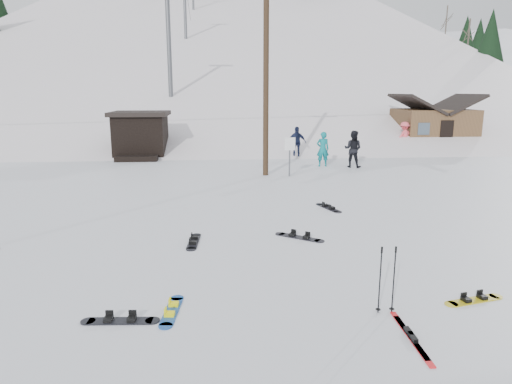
{
  "coord_description": "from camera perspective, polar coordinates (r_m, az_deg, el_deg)",
  "views": [
    {
      "loc": [
        -0.18,
        -7.58,
        4.0
      ],
      "look_at": [
        0.74,
        4.03,
        1.4
      ],
      "focal_mm": 32.0,
      "sensor_mm": 36.0,
      "label": 1
    }
  ],
  "objects": [
    {
      "name": "ground",
      "position": [
        8.58,
        -2.92,
        -15.25
      ],
      "size": [
        200.0,
        200.0,
        0.0
      ],
      "primitive_type": "plane",
      "color": "silver",
      "rests_on": "ground"
    },
    {
      "name": "ski_slope",
      "position": [
        64.6,
        -4.25,
        -1.78
      ],
      "size": [
        60.0,
        85.24,
        65.97
      ],
      "primitive_type": "cube",
      "rotation": [
        0.31,
        0.0,
        0.0
      ],
      "color": "white",
      "rests_on": "ground"
    },
    {
      "name": "ridge_right",
      "position": [
        70.7,
        28.28,
        -1.19
      ],
      "size": [
        45.66,
        93.98,
        54.59
      ],
      "primitive_type": "cube",
      "rotation": [
        0.21,
        -0.05,
        -0.12
      ],
      "color": "silver",
      "rests_on": "ground"
    },
    {
      "name": "treeline_crest",
      "position": [
        93.67,
        -4.5,
        10.11
      ],
      "size": [
        50.0,
        6.0,
        10.0
      ],
      "primitive_type": null,
      "color": "black",
      "rests_on": "ski_slope"
    },
    {
      "name": "utility_pole",
      "position": [
        21.7,
        1.26,
        14.38
      ],
      "size": [
        2.0,
        0.26,
        9.0
      ],
      "color": "#3A2819",
      "rests_on": "ground"
    },
    {
      "name": "trail_sign",
      "position": [
        21.59,
        4.25,
        5.3
      ],
      "size": [
        0.5,
        0.09,
        1.85
      ],
      "color": "#595B60",
      "rests_on": "ground"
    },
    {
      "name": "lift_hut",
      "position": [
        29.05,
        -14.19,
        7.0
      ],
      "size": [
        3.4,
        4.1,
        2.75
      ],
      "color": "black",
      "rests_on": "ground"
    },
    {
      "name": "lift_tower_near",
      "position": [
        37.97,
        -10.85,
        18.21
      ],
      "size": [
        2.2,
        0.36,
        8.0
      ],
      "color": "#595B60",
      "rests_on": "ski_slope"
    },
    {
      "name": "lift_tower_mid",
      "position": [
        58.63,
        -8.9,
        22.62
      ],
      "size": [
        2.2,
        0.36,
        8.0
      ],
      "color": "#595B60",
      "rests_on": "ski_slope"
    },
    {
      "name": "cabin",
      "position": [
        35.13,
        21.26,
        7.63
      ],
      "size": [
        5.39,
        4.4,
        3.77
      ],
      "color": "brown",
      "rests_on": "ground"
    },
    {
      "name": "hero_snowboard",
      "position": [
        8.85,
        -10.49,
        -14.36
      ],
      "size": [
        0.35,
        1.33,
        0.09
      ],
      "rotation": [
        0.0,
        0.0,
        1.47
      ],
      "color": "#1951A8",
      "rests_on": "ground"
    },
    {
      "name": "hero_skis",
      "position": [
        8.32,
        18.78,
        -16.71
      ],
      "size": [
        0.15,
        1.73,
        0.09
      ],
      "rotation": [
        0.0,
        0.0,
        -0.03
      ],
      "color": "red",
      "rests_on": "ground"
    },
    {
      "name": "ski_poles",
      "position": [
        8.75,
        16.05,
        -10.43
      ],
      "size": [
        0.35,
        0.09,
        1.27
      ],
      "color": "black",
      "rests_on": "ground"
    },
    {
      "name": "board_scatter_a",
      "position": [
        8.72,
        -16.61,
        -15.12
      ],
      "size": [
        1.4,
        0.33,
        0.1
      ],
      "rotation": [
        0.0,
        0.0,
        -0.06
      ],
      "color": "black",
      "rests_on": "ground"
    },
    {
      "name": "board_scatter_b",
      "position": [
        12.47,
        -7.79,
        -6.12
      ],
      "size": [
        0.34,
        1.44,
        0.1
      ],
      "rotation": [
        0.0,
        0.0,
        1.51
      ],
      "color": "black",
      "rests_on": "ground"
    },
    {
      "name": "board_scatter_d",
      "position": [
        12.77,
        5.44,
        -5.61
      ],
      "size": [
        1.26,
        0.98,
        0.1
      ],
      "rotation": [
        0.0,
        0.0,
        -0.62
      ],
      "color": "black",
      "rests_on": "ground"
    },
    {
      "name": "board_scatter_e",
      "position": [
        10.05,
        25.59,
        -12.04
      ],
      "size": [
        1.29,
        0.5,
        0.09
      ],
      "rotation": [
        0.0,
        0.0,
        0.24
      ],
      "color": "gold",
      "rests_on": "ground"
    },
    {
      "name": "board_scatter_f",
      "position": [
        16.03,
        9.05,
        -1.93
      ],
      "size": [
        0.65,
        1.37,
        0.1
      ],
      "rotation": [
        0.0,
        0.0,
        1.91
      ],
      "color": "black",
      "rests_on": "ground"
    },
    {
      "name": "skier_teal",
      "position": [
        24.75,
        8.34,
        5.33
      ],
      "size": [
        0.69,
        0.46,
        1.86
      ],
      "primitive_type": "imported",
      "rotation": [
        0.0,
        0.0,
        3.12
      ],
      "color": "#0B7077",
      "rests_on": "ground"
    },
    {
      "name": "skier_dark",
      "position": [
        24.71,
        12.02,
        5.28
      ],
      "size": [
        1.19,
        1.11,
        1.95
      ],
      "primitive_type": "imported",
      "rotation": [
        0.0,
        0.0,
        2.62
      ],
      "color": "black",
      "rests_on": "ground"
    },
    {
      "name": "skier_pink",
      "position": [
        32.45,
        18.03,
        6.63
      ],
      "size": [
        1.44,
        1.16,
        1.95
      ],
      "primitive_type": "imported",
      "rotation": [
        0.0,
        0.0,
        3.55
      ],
      "color": "#F05460",
      "rests_on": "ground"
    },
    {
      "name": "skier_navy",
      "position": [
        27.7,
        5.14,
        6.2
      ],
      "size": [
        1.19,
        0.74,
        1.88
      ],
      "primitive_type": "imported",
      "rotation": [
        0.0,
        0.0,
        2.87
      ],
      "color": "#1B2344",
      "rests_on": "ground"
    }
  ]
}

